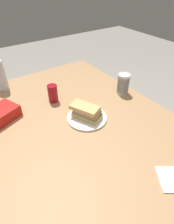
% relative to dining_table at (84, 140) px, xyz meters
% --- Properties ---
extents(ground_plane, '(8.00, 8.00, 0.00)m').
position_rel_dining_table_xyz_m(ground_plane, '(0.00, 0.00, -0.65)').
color(ground_plane, gray).
extents(dining_table, '(1.73, 1.13, 0.72)m').
position_rel_dining_table_xyz_m(dining_table, '(0.00, 0.00, 0.00)').
color(dining_table, tan).
rests_on(dining_table, ground_plane).
extents(paper_plate, '(0.25, 0.25, 0.01)m').
position_rel_dining_table_xyz_m(paper_plate, '(0.08, -0.08, 0.08)').
color(paper_plate, white).
rests_on(paper_plate, dining_table).
extents(sandwich, '(0.20, 0.16, 0.08)m').
position_rel_dining_table_xyz_m(sandwich, '(0.09, -0.07, 0.13)').
color(sandwich, '#DBB26B').
rests_on(sandwich, paper_plate).
extents(soda_can_red, '(0.07, 0.07, 0.12)m').
position_rel_dining_table_xyz_m(soda_can_red, '(0.37, 0.01, 0.13)').
color(soda_can_red, maroon).
rests_on(soda_can_red, dining_table).
extents(water_bottle_tall, '(0.07, 0.07, 0.24)m').
position_rel_dining_table_xyz_m(water_bottle_tall, '(0.73, 0.24, 0.19)').
color(water_bottle_tall, silver).
rests_on(water_bottle_tall, dining_table).
extents(plastic_cup_stack, '(0.08, 0.08, 0.15)m').
position_rel_dining_table_xyz_m(plastic_cup_stack, '(0.18, -0.46, 0.15)').
color(plastic_cup_stack, silver).
rests_on(plastic_cup_stack, dining_table).
extents(paper_napkin, '(0.18, 0.18, 0.01)m').
position_rel_dining_table_xyz_m(paper_napkin, '(-0.48, -0.15, 0.08)').
color(paper_napkin, white).
rests_on(paper_napkin, dining_table).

